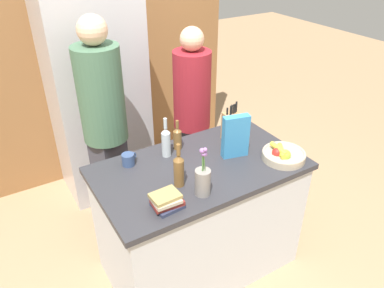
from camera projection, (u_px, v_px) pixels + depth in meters
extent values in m
plane|color=#A37F5B|center=(198.00, 261.00, 3.01)|extent=(14.00, 14.00, 0.00)
cube|color=silver|center=(199.00, 220.00, 2.78)|extent=(1.36, 0.78, 0.89)
cube|color=#2D2D33|center=(200.00, 168.00, 2.54)|extent=(1.42, 0.81, 0.04)
cube|color=olive|center=(104.00, 47.00, 3.63)|extent=(2.62, 0.12, 2.60)
cube|color=#B7B7BC|center=(98.00, 95.00, 3.43)|extent=(0.81, 0.60, 1.96)
cylinder|color=#B7B7BC|center=(102.00, 99.00, 3.12)|extent=(0.02, 0.02, 1.08)
cylinder|color=tan|center=(284.00, 156.00, 2.59)|extent=(0.30, 0.30, 0.05)
torus|color=tan|center=(284.00, 153.00, 2.58)|extent=(0.30, 0.30, 0.02)
sphere|color=#99B233|center=(285.00, 155.00, 2.53)|extent=(0.08, 0.08, 0.08)
sphere|color=red|center=(277.00, 153.00, 2.56)|extent=(0.07, 0.07, 0.07)
cylinder|color=yellow|center=(282.00, 151.00, 2.56)|extent=(0.12, 0.16, 0.03)
cylinder|color=yellow|center=(279.00, 149.00, 2.56)|extent=(0.05, 0.17, 0.03)
cube|color=#A87A4C|center=(231.00, 126.00, 2.79)|extent=(0.12, 0.10, 0.21)
cylinder|color=black|center=(227.00, 112.00, 2.71)|extent=(0.01, 0.01, 0.06)
cylinder|color=black|center=(231.00, 111.00, 2.70)|extent=(0.01, 0.01, 0.08)
cylinder|color=black|center=(232.00, 110.00, 2.71)|extent=(0.01, 0.01, 0.08)
cylinder|color=black|center=(234.00, 110.00, 2.72)|extent=(0.01, 0.01, 0.08)
cylinder|color=black|center=(235.00, 109.00, 2.73)|extent=(0.01, 0.01, 0.08)
cylinder|color=black|center=(236.00, 107.00, 2.74)|extent=(0.01, 0.01, 0.09)
cylinder|color=gray|center=(203.00, 182.00, 2.23)|extent=(0.10, 0.10, 0.17)
cylinder|color=#477538|center=(204.00, 162.00, 2.16)|extent=(0.01, 0.01, 0.12)
sphere|color=#9966B2|center=(204.00, 153.00, 2.13)|extent=(0.04, 0.04, 0.04)
cylinder|color=#477538|center=(203.00, 162.00, 2.16)|extent=(0.01, 0.01, 0.12)
sphere|color=#9966B2|center=(203.00, 153.00, 2.13)|extent=(0.02, 0.02, 0.02)
cylinder|color=#477538|center=(202.00, 161.00, 2.15)|extent=(0.01, 0.01, 0.14)
sphere|color=#9966B2|center=(202.00, 151.00, 2.11)|extent=(0.03, 0.03, 0.03)
cylinder|color=#477538|center=(203.00, 161.00, 2.15)|extent=(0.01, 0.01, 0.14)
sphere|color=#9966B2|center=(203.00, 151.00, 2.11)|extent=(0.03, 0.03, 0.03)
cylinder|color=#477538|center=(204.00, 160.00, 2.14)|extent=(0.02, 0.01, 0.15)
sphere|color=#9966B2|center=(205.00, 150.00, 2.10)|extent=(0.02, 0.02, 0.02)
cube|color=teal|center=(236.00, 136.00, 2.56)|extent=(0.19, 0.10, 0.31)
cylinder|color=#334770|center=(128.00, 160.00, 2.52)|extent=(0.09, 0.09, 0.08)
torus|color=#334770|center=(133.00, 156.00, 2.55)|extent=(0.06, 0.03, 0.06)
cube|color=#2D334C|center=(168.00, 205.00, 2.16)|extent=(0.17, 0.16, 0.02)
cube|color=maroon|center=(167.00, 202.00, 2.15)|extent=(0.18, 0.13, 0.03)
cube|color=#B7A88E|center=(165.00, 199.00, 2.13)|extent=(0.16, 0.15, 0.02)
cube|color=#99844C|center=(165.00, 196.00, 2.12)|extent=(0.17, 0.13, 0.02)
cylinder|color=brown|center=(178.00, 140.00, 2.69)|extent=(0.06, 0.06, 0.14)
cone|color=brown|center=(177.00, 130.00, 2.65)|extent=(0.06, 0.06, 0.03)
cylinder|color=brown|center=(177.00, 124.00, 2.62)|extent=(0.02, 0.02, 0.06)
cylinder|color=#B2BCC1|center=(166.00, 144.00, 2.60)|extent=(0.06, 0.06, 0.18)
cone|color=#B2BCC1|center=(166.00, 131.00, 2.54)|extent=(0.06, 0.06, 0.04)
cylinder|color=#B2BCC1|center=(165.00, 123.00, 2.51)|extent=(0.02, 0.02, 0.08)
cylinder|color=brown|center=(179.00, 173.00, 2.30)|extent=(0.07, 0.07, 0.18)
cone|color=brown|center=(179.00, 158.00, 2.24)|extent=(0.07, 0.07, 0.04)
cylinder|color=brown|center=(178.00, 150.00, 2.22)|extent=(0.03, 0.03, 0.08)
cube|color=#383842|center=(113.00, 183.00, 3.18)|extent=(0.32, 0.28, 0.88)
cylinder|color=#42664C|center=(101.00, 95.00, 2.77)|extent=(0.34, 0.34, 0.73)
sphere|color=#DBAD89|center=(92.00, 30.00, 2.52)|extent=(0.21, 0.21, 0.21)
cube|color=#383842|center=(192.00, 163.00, 3.51)|extent=(0.26, 0.19, 0.80)
cylinder|color=maroon|center=(192.00, 90.00, 3.13)|extent=(0.32, 0.32, 0.67)
sphere|color=#DBAD89|center=(192.00, 39.00, 2.91)|extent=(0.19, 0.19, 0.19)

